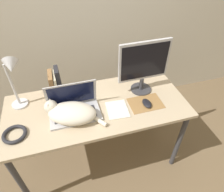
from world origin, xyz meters
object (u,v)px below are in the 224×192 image
Objects in this scene: laptop at (74,108)px; notepad at (117,109)px; desk_lamp at (13,75)px; computer_mouse at (147,103)px; cable_coil at (15,134)px; external_monitor at (144,65)px; cat at (71,113)px; book_row at (55,84)px.

laptop is 0.34m from notepad.
desk_lamp is 0.81m from notepad.
laptop is at bearing 172.08° from computer_mouse.
laptop is 0.59m from computer_mouse.
computer_mouse is at bearing -7.92° from laptop.
laptop reaches higher than cable_coil.
cable_coil reaches higher than notepad.
external_monitor is 4.13× the size of computer_mouse.
cat is at bearing -117.18° from laptop.
external_monitor is at bearing -10.83° from book_row.
computer_mouse is 1.04m from desk_lamp.
notepad is at bearing 177.29° from computer_mouse.
desk_lamp is at bearing 160.48° from notepad.
cable_coil is 0.80× the size of notepad.
external_monitor is at bearing 33.67° from notepad.
cat is 0.61m from computer_mouse.
external_monitor reaches higher than cat.
book_row is at bearing 169.17° from external_monitor.
computer_mouse is at bearing -2.71° from notepad.
external_monitor is 0.75m from book_row.
computer_mouse is 0.43× the size of book_row.
book_row is 1.23× the size of notepad.
book_row is 0.50m from cable_coil.
desk_lamp reaches higher than laptop.
book_row is (-0.08, 0.32, 0.05)m from cat.
cable_coil is (-1.04, -0.23, -0.24)m from external_monitor.
cable_coil is (-0.44, -0.11, -0.03)m from laptop.
external_monitor reaches higher than notepad.
book_row reaches higher than notepad.
desk_lamp reaches higher than cat.
desk_lamp is at bearing 164.63° from computer_mouse.
laptop is 0.29m from book_row.
laptop is 1.49× the size of book_row.
cable_coil is at bearing -173.37° from cat.
notepad is at bearing 3.06° from cable_coil.
desk_lamp is at bearing 176.17° from external_monitor.
book_row is at bearing 14.79° from desk_lamp.
desk_lamp is (-0.38, 0.18, 0.26)m from laptop.
book_row is at bearing 154.08° from computer_mouse.
computer_mouse is 0.66× the size of cable_coil.
laptop is 1.82× the size of notepad.
cat reaches higher than cable_coil.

